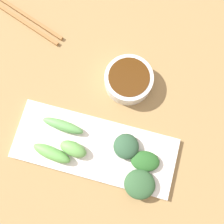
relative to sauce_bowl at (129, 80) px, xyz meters
The scene contains 10 objects.
tabletop 0.11m from the sauce_bowl, 12.18° to the right, with size 2.10×2.10×0.02m, color olive.
sauce_bowl is the anchor object (origin of this frame).
serving_plate 0.17m from the sauce_bowl, 11.22° to the right, with size 0.13×0.36×0.01m, color silver.
broccoli_leafy_0 0.15m from the sauce_bowl, 12.21° to the left, with size 0.06×0.06×0.03m, color #2B4F33.
broccoli_stalk_1 0.20m from the sauce_bowl, 22.55° to the right, with size 0.03×0.06×0.03m, color #619F4B.
broccoli_leafy_2 0.23m from the sauce_bowl, 19.98° to the left, with size 0.06×0.07×0.02m, color #2D532E.
broccoli_stalk_3 0.18m from the sauce_bowl, 38.87° to the right, with size 0.02×0.09×0.03m, color #5EA053.
broccoli_stalk_4 0.24m from the sauce_bowl, 30.02° to the right, with size 0.03×0.09×0.03m, color #60A74D.
broccoli_leafy_5 0.19m from the sauce_bowl, 25.26° to the left, with size 0.04×0.06×0.02m, color #265923.
chopsticks 0.31m from the sauce_bowl, 108.25° to the right, with size 0.10×0.23×0.01m.
Camera 1 is at (0.10, 0.04, 0.63)m, focal length 43.20 mm.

